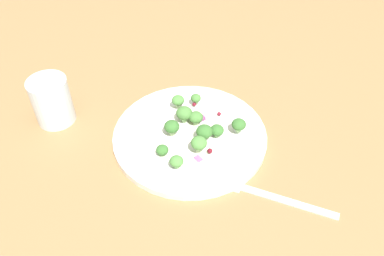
% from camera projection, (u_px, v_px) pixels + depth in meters
% --- Properties ---
extents(ground_plane, '(1.80, 1.80, 0.02)m').
position_uv_depth(ground_plane, '(190.00, 142.00, 0.71)').
color(ground_plane, olive).
extents(plate, '(0.27, 0.27, 0.02)m').
position_uv_depth(plate, '(192.00, 136.00, 0.70)').
color(plate, white).
rests_on(plate, ground_plane).
extents(dressing_pool, '(0.16, 0.16, 0.00)m').
position_uv_depth(dressing_pool, '(192.00, 134.00, 0.70)').
color(dressing_pool, white).
rests_on(dressing_pool, plate).
extents(broccoli_floret_0, '(0.03, 0.03, 0.03)m').
position_uv_depth(broccoli_floret_0, '(197.00, 144.00, 0.65)').
color(broccoli_floret_0, '#ADD18E').
rests_on(broccoli_floret_0, plate).
extents(broccoli_floret_1, '(0.02, 0.02, 0.02)m').
position_uv_depth(broccoli_floret_1, '(181.00, 100.00, 0.73)').
color(broccoli_floret_1, '#9EC684').
rests_on(broccoli_floret_1, plate).
extents(broccoli_floret_2, '(0.02, 0.02, 0.02)m').
position_uv_depth(broccoli_floret_2, '(217.00, 130.00, 0.68)').
color(broccoli_floret_2, '#8EB77A').
rests_on(broccoli_floret_2, plate).
extents(broccoli_floret_3, '(0.02, 0.02, 0.02)m').
position_uv_depth(broccoli_floret_3, '(177.00, 162.00, 0.63)').
color(broccoli_floret_3, '#8EB77A').
rests_on(broccoli_floret_3, plate).
extents(broccoli_floret_4, '(0.03, 0.03, 0.03)m').
position_uv_depth(broccoli_floret_4, '(187.00, 113.00, 0.71)').
color(broccoli_floret_4, '#8EB77A').
rests_on(broccoli_floret_4, plate).
extents(broccoli_floret_5, '(0.03, 0.03, 0.03)m').
position_uv_depth(broccoli_floret_5, '(172.00, 127.00, 0.68)').
color(broccoli_floret_5, '#ADD18E').
rests_on(broccoli_floret_5, plate).
extents(broccoli_floret_6, '(0.03, 0.03, 0.03)m').
position_uv_depth(broccoli_floret_6, '(196.00, 117.00, 0.70)').
color(broccoli_floret_6, '#ADD18E').
rests_on(broccoli_floret_6, plate).
extents(broccoli_floret_7, '(0.02, 0.02, 0.02)m').
position_uv_depth(broccoli_floret_7, '(162.00, 150.00, 0.65)').
color(broccoli_floret_7, '#8EB77A').
rests_on(broccoli_floret_7, plate).
extents(broccoli_floret_8, '(0.03, 0.03, 0.03)m').
position_uv_depth(broccoli_floret_8, '(204.00, 132.00, 0.67)').
color(broccoli_floret_8, '#8EB77A').
rests_on(broccoli_floret_8, plate).
extents(broccoli_floret_9, '(0.02, 0.02, 0.02)m').
position_uv_depth(broccoli_floret_9, '(196.00, 98.00, 0.74)').
color(broccoli_floret_9, '#9EC684').
rests_on(broccoli_floret_9, plate).
extents(broccoli_floret_10, '(0.02, 0.02, 0.03)m').
position_uv_depth(broccoli_floret_10, '(239.00, 125.00, 0.68)').
color(broccoli_floret_10, '#9EC684').
rests_on(broccoli_floret_10, plate).
extents(cranberry_0, '(0.01, 0.01, 0.01)m').
position_uv_depth(cranberry_0, '(210.00, 151.00, 0.66)').
color(cranberry_0, maroon).
rests_on(cranberry_0, plate).
extents(cranberry_1, '(0.01, 0.01, 0.01)m').
position_uv_depth(cranberry_1, '(194.00, 104.00, 0.74)').
color(cranberry_1, maroon).
rests_on(cranberry_1, plate).
extents(cranberry_2, '(0.01, 0.01, 0.01)m').
position_uv_depth(cranberry_2, '(219.00, 114.00, 0.73)').
color(cranberry_2, maroon).
rests_on(cranberry_2, plate).
extents(cranberry_3, '(0.01, 0.01, 0.01)m').
position_uv_depth(cranberry_3, '(193.00, 119.00, 0.71)').
color(cranberry_3, maroon).
rests_on(cranberry_3, plate).
extents(onion_bit_0, '(0.02, 0.01, 0.00)m').
position_uv_depth(onion_bit_0, '(198.00, 159.00, 0.65)').
color(onion_bit_0, '#A35B93').
rests_on(onion_bit_0, plate).
extents(onion_bit_1, '(0.01, 0.01, 0.01)m').
position_uv_depth(onion_bit_1, '(201.00, 118.00, 0.72)').
color(onion_bit_1, '#843D75').
rests_on(onion_bit_1, plate).
extents(onion_bit_2, '(0.02, 0.02, 0.01)m').
position_uv_depth(onion_bit_2, '(187.00, 114.00, 0.73)').
color(onion_bit_2, '#934C84').
rests_on(onion_bit_2, plate).
extents(fork, '(0.13, 0.15, 0.01)m').
position_uv_depth(fork, '(269.00, 195.00, 0.61)').
color(fork, silver).
rests_on(fork, ground_plane).
extents(water_glass, '(0.07, 0.07, 0.09)m').
position_uv_depth(water_glass, '(52.00, 101.00, 0.71)').
color(water_glass, silver).
rests_on(water_glass, ground_plane).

